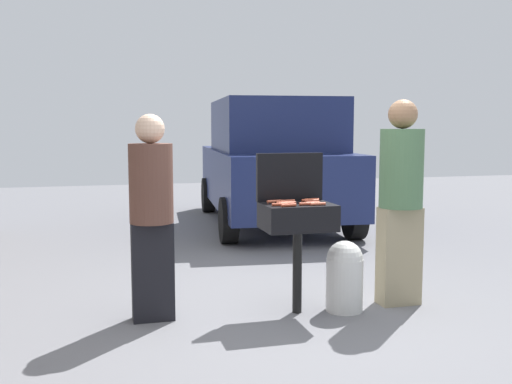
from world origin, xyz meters
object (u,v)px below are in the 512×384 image
Objects in this scene: hot_dog_3 at (280,205)px; person_right at (401,195)px; hot_dog_7 at (284,202)px; parked_minivan at (272,162)px; hot_dog_0 at (287,204)px; hot_dog_10 at (288,201)px; hot_dog_8 at (274,201)px; hot_dog_12 at (312,200)px; person_left at (152,210)px; hot_dog_5 at (284,203)px; hot_dog_4 at (318,204)px; hot_dog_13 at (289,205)px; bbq_grill at (298,221)px; propane_tank at (345,275)px; hot_dog_6 at (309,200)px; hot_dog_9 at (288,203)px; hot_dog_11 at (313,203)px; hot_dog_1 at (307,204)px.

hot_dog_3 is 0.07× the size of person_right.
hot_dog_7 is at bearing 59.29° from hot_dog_3.
hot_dog_3 is 4.80m from parked_minivan.
hot_dog_0 is 1.00× the size of hot_dog_10.
hot_dog_8 and hot_dog_12 have the same top height.
hot_dog_0 is 1.11m from person_left.
person_right reaches higher than hot_dog_7.
person_right is at bearing 0.00° from hot_dog_5.
hot_dog_13 is (-0.26, -0.01, 0.00)m from hot_dog_4.
bbq_grill is 7.28× the size of hot_dog_4.
parked_minivan is at bearing 51.98° from person_left.
propane_tank is at bearing 0.90° from hot_dog_0.
hot_dog_3 is 0.32m from hot_dog_4.
bbq_grill is at bearing -0.65° from hot_dog_5.
person_right is (0.84, -0.09, 0.04)m from hot_dog_6.
hot_dog_8 is (-0.05, 0.18, 0.00)m from hot_dog_0.
hot_dog_0 is at bearing -90.29° from hot_dog_5.
parked_minivan is at bearing 77.73° from hot_dog_4.
hot_dog_3 is at bearing -156.38° from hot_dog_0.
hot_dog_9 is at bearing 176.62° from propane_tank.
parked_minivan is (1.25, 4.47, 0.07)m from hot_dog_7.
hot_dog_12 is 0.07× the size of person_right.
hot_dog_9 is 0.13m from hot_dog_10.
hot_dog_11 is 1.00× the size of hot_dog_13.
hot_dog_11 is at bearing -46.81° from hot_dog_10.
person_left is at bearing 173.07° from propane_tank.
hot_dog_11 is at bearing 31.53° from hot_dog_1.
hot_dog_4 is 1.00× the size of hot_dog_12.
hot_dog_12 is at bearing 79.64° from hot_dog_4.
person_right is at bearing 93.40° from parked_minivan.
bbq_grill reaches higher than propane_tank.
hot_dog_7 is 0.07× the size of person_right.
bbq_grill is 0.23m from hot_dog_6.
parked_minivan is (1.23, 4.54, 0.07)m from hot_dog_9.
hot_dog_7 is at bearing 82.62° from hot_dog_0.
hot_dog_4 is 1.00× the size of hot_dog_5.
hot_dog_13 is (-0.31, -0.29, 0.00)m from hot_dog_12.
hot_dog_11 is 0.22m from hot_dog_12.
person_left is at bearing 179.77° from hot_dog_12.
hot_dog_3 is at bearing -22.78° from person_left.
hot_dog_1 is 1.00× the size of hot_dog_6.
hot_dog_7 is 0.30m from hot_dog_12.
hot_dog_11 is at bearing -177.18° from propane_tank.
hot_dog_0 reaches higher than propane_tank.
parked_minivan is at bearing -102.91° from person_right.
bbq_grill is 1.23m from person_left.
parked_minivan is (1.31, 4.40, 0.07)m from hot_dog_8.
hot_dog_13 is at bearing -94.88° from hot_dog_5.
hot_dog_3 is 0.21m from hot_dog_8.
bbq_grill is at bearing -10.67° from person_right.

